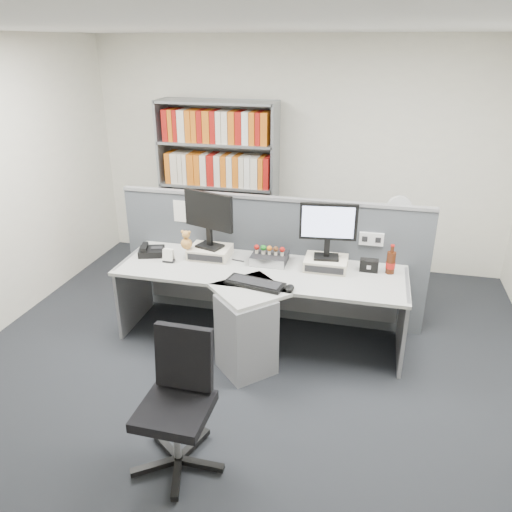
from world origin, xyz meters
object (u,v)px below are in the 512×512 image
(desk, at_px, (255,307))
(shelving_unit, at_px, (219,188))
(cola_bottle, at_px, (391,263))
(desktop_pc, at_px, (270,258))
(desk_phone, at_px, (151,251))
(speaker, at_px, (369,265))
(mouse, at_px, (290,288))
(office_chair, at_px, (179,398))
(desk_fan, at_px, (398,211))
(desk_calendar, at_px, (169,256))
(filing_cabinet, at_px, (392,267))
(keyboard, at_px, (255,283))
(monitor_right, at_px, (328,226))
(monitor_left, at_px, (209,215))

(desk, height_order, shelving_unit, shelving_unit)
(cola_bottle, bearing_deg, desktop_pc, -179.02)
(desk_phone, height_order, speaker, speaker)
(mouse, xyz_separation_m, speaker, (0.62, 0.55, 0.03))
(office_chair, bearing_deg, desk, 82.75)
(shelving_unit, bearing_deg, desk_fan, -12.08)
(desk_fan, distance_m, office_chair, 3.11)
(desk_calendar, xyz_separation_m, filing_cabinet, (2.07, 1.22, -0.42))
(keyboard, relative_size, speaker, 3.24)
(monitor_right, relative_size, desk_calendar, 4.01)
(mouse, bearing_deg, monitor_left, 149.23)
(cola_bottle, height_order, filing_cabinet, cola_bottle)
(mouse, relative_size, filing_cabinet, 0.17)
(mouse, height_order, cola_bottle, cola_bottle)
(filing_cabinet, bearing_deg, monitor_right, -121.80)
(mouse, relative_size, desk_calendar, 0.95)
(monitor_right, relative_size, filing_cabinet, 0.73)
(desk, bearing_deg, monitor_right, 33.94)
(speaker, height_order, shelving_unit, shelving_unit)
(monitor_left, xyz_separation_m, filing_cabinet, (1.73, 1.02, -0.79))
(mouse, distance_m, cola_bottle, 0.97)
(keyboard, xyz_separation_m, desk_phone, (-1.13, 0.40, 0.02))
(keyboard, distance_m, office_chair, 1.29)
(desk, height_order, office_chair, office_chair)
(monitor_right, distance_m, cola_bottle, 0.64)
(monitor_left, distance_m, desk_fan, 2.01)
(monitor_right, relative_size, keyboard, 0.97)
(monitor_left, bearing_deg, desk_fan, 30.42)
(cola_bottle, distance_m, desk_fan, 1.00)
(desktop_pc, xyz_separation_m, filing_cabinet, (1.15, 1.00, -0.41))
(desk_fan, bearing_deg, office_chair, -116.50)
(keyboard, bearing_deg, monitor_right, 41.53)
(desk, relative_size, desk_fan, 5.72)
(desk, height_order, filing_cabinet, desk)
(monitor_right, xyz_separation_m, desk_calendar, (-1.44, -0.20, -0.35))
(desktop_pc, relative_size, speaker, 1.98)
(mouse, distance_m, filing_cabinet, 1.80)
(cola_bottle, bearing_deg, filing_cabinet, 86.13)
(desk_calendar, height_order, shelving_unit, shelving_unit)
(desk_phone, distance_m, filing_cabinet, 2.58)
(monitor_right, height_order, desk_calendar, monitor_right)
(keyboard, xyz_separation_m, speaker, (0.92, 0.51, 0.04))
(desk_phone, bearing_deg, mouse, -16.63)
(monitor_right, relative_size, desk_phone, 1.80)
(shelving_unit, bearing_deg, desktop_pc, -56.88)
(mouse, relative_size, cola_bottle, 0.45)
(desktop_pc, bearing_deg, mouse, -61.68)
(keyboard, bearing_deg, mouse, -6.10)
(desktop_pc, bearing_deg, shelving_unit, 123.12)
(monitor_left, distance_m, keyboard, 0.84)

